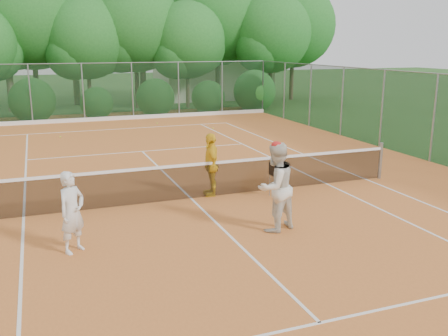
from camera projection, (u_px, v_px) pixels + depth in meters
The scene contains 14 objects.
ground at pixel (192, 200), 13.08m from camera, with size 120.00×120.00×0.00m, color #224B1A.
clay_court at pixel (192, 199), 13.08m from camera, with size 18.00×36.00×0.02m, color orange.
club_building at pixel (212, 78), 37.60m from camera, with size 8.00×5.00×3.00m, color beige.
tennis_net at pixel (191, 180), 12.96m from camera, with size 11.97×0.10×1.10m.
player_white at pixel (72, 212), 9.59m from camera, with size 0.59×0.39×1.62m, color silver.
player_center_grp at pixel (275, 187), 10.69m from camera, with size 1.14×1.01×1.97m.
player_yellow at pixel (211, 164), 13.24m from camera, with size 0.99×0.41×1.69m, color yellow.
ball_hopper at pixel (279, 170), 13.11m from camera, with size 0.41×0.41×0.94m.
stray_ball_a at pixel (60, 137), 21.68m from camera, with size 0.07×0.07×0.07m, color #D1E735.
stray_ball_b at pixel (157, 123), 25.43m from camera, with size 0.07×0.07×0.07m, color #C2DE33.
stray_ball_c at pixel (213, 128), 23.92m from camera, with size 0.07×0.07×0.07m, color #E7F037.
court_markings at pixel (192, 199), 13.08m from camera, with size 11.03×23.83×0.01m.
fence_back at pixel (108, 92), 26.34m from camera, with size 18.07×0.07×3.00m.
tropical_treeline at pixel (117, 25), 30.71m from camera, with size 32.10×8.49×15.03m.
Camera 1 is at (-3.60, -12.00, 3.97)m, focal length 40.00 mm.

